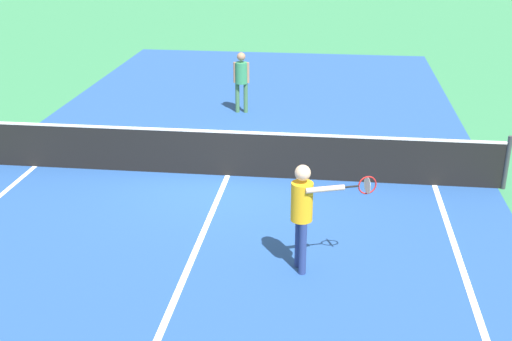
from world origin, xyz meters
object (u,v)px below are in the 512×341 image
at_px(player_far, 241,76).
at_px(tennis_ball_near_net, 305,191).
at_px(net, 227,153).
at_px(player_near, 304,206).

distance_m(player_far, tennis_ball_near_net, 5.53).
relative_size(player_far, tennis_ball_near_net, 24.27).
xyz_separation_m(net, tennis_ball_near_net, (1.61, -0.68, -0.46)).
bearing_deg(tennis_ball_near_net, player_near, -87.96).
relative_size(net, tennis_ball_near_net, 165.12).
bearing_deg(player_near, net, 115.87).
xyz_separation_m(net, player_near, (1.71, -3.52, 0.56)).
bearing_deg(player_far, net, -85.47).
height_order(player_near, player_far, player_near).
distance_m(player_near, tennis_ball_near_net, 3.02).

